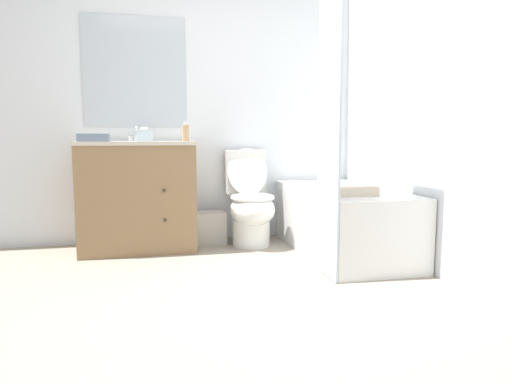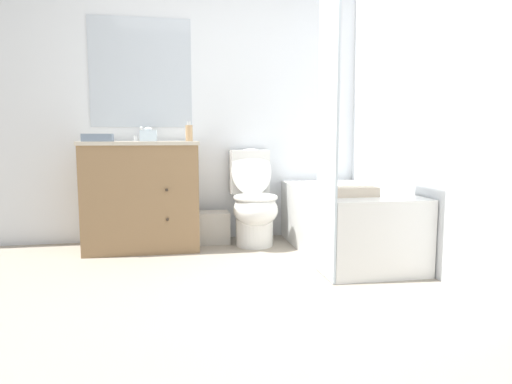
{
  "view_description": "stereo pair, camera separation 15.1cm",
  "coord_description": "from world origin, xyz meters",
  "px_view_note": "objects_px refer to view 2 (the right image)",
  "views": [
    {
      "loc": [
        -0.63,
        -2.37,
        0.93
      ],
      "look_at": [
        0.1,
        0.79,
        0.54
      ],
      "focal_mm": 32.0,
      "sensor_mm": 36.0,
      "label": 1
    },
    {
      "loc": [
        -0.48,
        -2.4,
        0.93
      ],
      "look_at": [
        0.1,
        0.79,
        0.54
      ],
      "focal_mm": 32.0,
      "sensor_mm": 36.0,
      "label": 2
    }
  ],
  "objects_px": {
    "bathtub": "(345,221)",
    "tissue_box": "(148,135)",
    "vanity_cabinet": "(142,194)",
    "soap_dispenser": "(189,132)",
    "bath_towel_folded": "(352,191)",
    "toilet": "(254,204)",
    "sink_faucet": "(142,137)",
    "wastebasket": "(214,227)",
    "hand_towel_folded": "(98,138)"
  },
  "relations": [
    {
      "from": "bathtub",
      "to": "soap_dispenser",
      "type": "distance_m",
      "value": 1.46
    },
    {
      "from": "vanity_cabinet",
      "to": "wastebasket",
      "type": "xyz_separation_m",
      "value": [
        0.6,
        0.08,
        -0.32
      ]
    },
    {
      "from": "vanity_cabinet",
      "to": "bath_towel_folded",
      "type": "bearing_deg",
      "value": -31.17
    },
    {
      "from": "vanity_cabinet",
      "to": "hand_towel_folded",
      "type": "relative_size",
      "value": 4.09
    },
    {
      "from": "vanity_cabinet",
      "to": "toilet",
      "type": "xyz_separation_m",
      "value": [
        0.93,
        -0.05,
        -0.1
      ]
    },
    {
      "from": "bathtub",
      "to": "tissue_box",
      "type": "xyz_separation_m",
      "value": [
        -1.53,
        0.47,
        0.68
      ]
    },
    {
      "from": "toilet",
      "to": "bathtub",
      "type": "distance_m",
      "value": 0.79
    },
    {
      "from": "bath_towel_folded",
      "to": "bathtub",
      "type": "bearing_deg",
      "value": 74.35
    },
    {
      "from": "soap_dispenser",
      "to": "bath_towel_folded",
      "type": "xyz_separation_m",
      "value": [
        1.08,
        -0.88,
        -0.41
      ]
    },
    {
      "from": "toilet",
      "to": "hand_towel_folded",
      "type": "bearing_deg",
      "value": -174.35
    },
    {
      "from": "wastebasket",
      "to": "bath_towel_folded",
      "type": "height_order",
      "value": "bath_towel_folded"
    },
    {
      "from": "bathtub",
      "to": "soap_dispenser",
      "type": "bearing_deg",
      "value": 159.33
    },
    {
      "from": "vanity_cabinet",
      "to": "tissue_box",
      "type": "height_order",
      "value": "tissue_box"
    },
    {
      "from": "vanity_cabinet",
      "to": "hand_towel_folded",
      "type": "height_order",
      "value": "hand_towel_folded"
    },
    {
      "from": "tissue_box",
      "to": "soap_dispenser",
      "type": "xyz_separation_m",
      "value": [
        0.33,
        -0.02,
        0.02
      ]
    },
    {
      "from": "bath_towel_folded",
      "to": "wastebasket",
      "type": "bearing_deg",
      "value": 131.94
    },
    {
      "from": "sink_faucet",
      "to": "hand_towel_folded",
      "type": "height_order",
      "value": "sink_faucet"
    },
    {
      "from": "bathtub",
      "to": "hand_towel_folded",
      "type": "relative_size",
      "value": 6.59
    },
    {
      "from": "hand_towel_folded",
      "to": "bath_towel_folded",
      "type": "xyz_separation_m",
      "value": [
        1.79,
        -0.72,
        -0.37
      ]
    },
    {
      "from": "vanity_cabinet",
      "to": "soap_dispenser",
      "type": "relative_size",
      "value": 5.73
    },
    {
      "from": "wastebasket",
      "to": "soap_dispenser",
      "type": "bearing_deg",
      "value": -154.01
    },
    {
      "from": "hand_towel_folded",
      "to": "vanity_cabinet",
      "type": "bearing_deg",
      "value": 29.3
    },
    {
      "from": "sink_faucet",
      "to": "bathtub",
      "type": "xyz_separation_m",
      "value": [
        1.6,
        -0.66,
        -0.66
      ]
    },
    {
      "from": "vanity_cabinet",
      "to": "soap_dispenser",
      "type": "distance_m",
      "value": 0.64
    },
    {
      "from": "vanity_cabinet",
      "to": "toilet",
      "type": "relative_size",
      "value": 1.12
    },
    {
      "from": "wastebasket",
      "to": "tissue_box",
      "type": "relative_size",
      "value": 1.84
    },
    {
      "from": "wastebasket",
      "to": "hand_towel_folded",
      "type": "bearing_deg",
      "value": -164.19
    },
    {
      "from": "bathtub",
      "to": "bath_towel_folded",
      "type": "height_order",
      "value": "bath_towel_folded"
    },
    {
      "from": "sink_faucet",
      "to": "bath_towel_folded",
      "type": "distance_m",
      "value": 1.87
    },
    {
      "from": "bath_towel_folded",
      "to": "vanity_cabinet",
      "type": "bearing_deg",
      "value": 148.83
    },
    {
      "from": "hand_towel_folded",
      "to": "bath_towel_folded",
      "type": "bearing_deg",
      "value": -21.91
    },
    {
      "from": "bath_towel_folded",
      "to": "sink_faucet",
      "type": "bearing_deg",
      "value": 143.81
    },
    {
      "from": "toilet",
      "to": "bath_towel_folded",
      "type": "distance_m",
      "value": 1.02
    },
    {
      "from": "toilet",
      "to": "hand_towel_folded",
      "type": "xyz_separation_m",
      "value": [
        -1.24,
        -0.12,
        0.56
      ]
    },
    {
      "from": "hand_towel_folded",
      "to": "bath_towel_folded",
      "type": "distance_m",
      "value": 1.96
    },
    {
      "from": "sink_faucet",
      "to": "bath_towel_folded",
      "type": "relative_size",
      "value": 0.44
    },
    {
      "from": "bathtub",
      "to": "wastebasket",
      "type": "xyz_separation_m",
      "value": [
        -1.0,
        0.55,
        -0.13
      ]
    },
    {
      "from": "vanity_cabinet",
      "to": "bath_towel_folded",
      "type": "relative_size",
      "value": 2.89
    },
    {
      "from": "wastebasket",
      "to": "bath_towel_folded",
      "type": "relative_size",
      "value": 0.85
    },
    {
      "from": "toilet",
      "to": "bathtub",
      "type": "height_order",
      "value": "toilet"
    },
    {
      "from": "bathtub",
      "to": "wastebasket",
      "type": "relative_size",
      "value": 5.47
    },
    {
      "from": "wastebasket",
      "to": "soap_dispenser",
      "type": "height_order",
      "value": "soap_dispenser"
    },
    {
      "from": "sink_faucet",
      "to": "soap_dispenser",
      "type": "relative_size",
      "value": 0.88
    },
    {
      "from": "sink_faucet",
      "to": "soap_dispenser",
      "type": "bearing_deg",
      "value": -27.39
    },
    {
      "from": "vanity_cabinet",
      "to": "bath_towel_folded",
      "type": "distance_m",
      "value": 1.73
    },
    {
      "from": "sink_faucet",
      "to": "hand_towel_folded",
      "type": "distance_m",
      "value": 0.48
    },
    {
      "from": "soap_dispenser",
      "to": "hand_towel_folded",
      "type": "distance_m",
      "value": 0.72
    },
    {
      "from": "toilet",
      "to": "tissue_box",
      "type": "distance_m",
      "value": 1.05
    },
    {
      "from": "toilet",
      "to": "vanity_cabinet",
      "type": "bearing_deg",
      "value": 176.84
    },
    {
      "from": "soap_dispenser",
      "to": "bath_towel_folded",
      "type": "relative_size",
      "value": 0.5
    }
  ]
}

